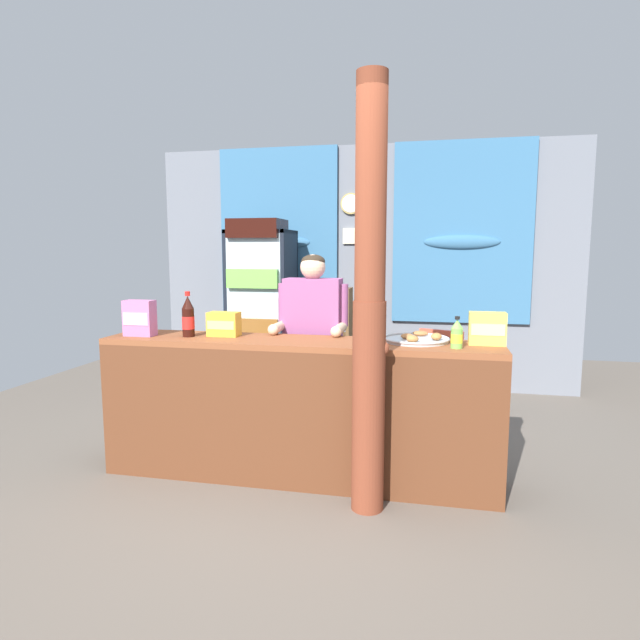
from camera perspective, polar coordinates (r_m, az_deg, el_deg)
ground_plane at (r=4.67m, az=1.23°, el=-12.45°), size 7.89×7.89×0.00m
back_wall_curtained at (r=6.23m, az=4.66°, el=6.07°), size 4.85×0.22×2.77m
stall_counter at (r=3.63m, az=-2.76°, el=-8.54°), size 2.73×0.49×0.98m
timber_post at (r=3.16m, az=5.34°, el=1.05°), size 0.22×0.20×2.59m
drink_fridge at (r=5.88m, az=-6.31°, el=2.12°), size 0.67×0.63×1.92m
bottle_shelf_rack at (r=6.02m, az=1.06°, el=-1.88°), size 0.48×0.28×1.18m
plastic_lawn_chair at (r=5.22m, az=13.25°, el=-4.86°), size 0.57×0.57×0.86m
shopkeeper at (r=4.06m, az=-0.79°, el=-0.99°), size 0.54×0.42×1.56m
soda_bottle_cola at (r=3.88m, az=-13.95°, el=0.26°), size 0.09×0.09×0.32m
soda_bottle_lime_soda at (r=3.43m, az=14.46°, el=-1.54°), size 0.07×0.07×0.20m
snack_box_wafer at (r=4.02m, az=-18.78°, el=0.20°), size 0.21×0.11×0.26m
snack_box_choco_powder at (r=3.86m, az=-10.27°, el=-0.43°), size 0.22×0.13×0.17m
snack_box_instant_noodle at (r=3.61m, az=17.50°, el=-0.88°), size 0.23×0.12×0.21m
pastry_tray at (r=3.64m, az=10.31°, el=-2.00°), size 0.45×0.45×0.06m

